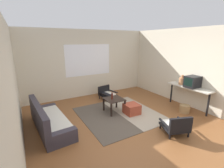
{
  "coord_description": "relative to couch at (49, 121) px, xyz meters",
  "views": [
    {
      "loc": [
        -2.45,
        -3.17,
        2.28
      ],
      "look_at": [
        0.0,
        1.08,
        0.94
      ],
      "focal_mm": 25.73,
      "sensor_mm": 36.0,
      "label": 1
    }
  ],
  "objects": [
    {
      "name": "glass_bottle",
      "position": [
        1.96,
        0.07,
        0.33
      ],
      "size": [
        0.06,
        0.06,
        0.24
      ],
      "color": "#5B2319",
      "rests_on": "coffee_table"
    },
    {
      "name": "crt_television",
      "position": [
        4.36,
        -1.05,
        0.75
      ],
      "size": [
        0.47,
        0.37,
        0.37
      ],
      "color": "black",
      "rests_on": "console_shelf"
    },
    {
      "name": "console_shelf",
      "position": [
        4.36,
        -0.96,
        0.47
      ],
      "size": [
        0.4,
        1.51,
        0.79
      ],
      "color": "beige",
      "rests_on": "ground"
    },
    {
      "name": "ground_plane",
      "position": [
        1.99,
        -0.95,
        -0.23
      ],
      "size": [
        7.8,
        7.8,
        0.0
      ],
      "primitive_type": "plane",
      "color": "brown"
    },
    {
      "name": "coffee_table",
      "position": [
        2.03,
        0.05,
        0.14
      ],
      "size": [
        0.58,
        0.59,
        0.46
      ],
      "color": "black",
      "rests_on": "ground"
    },
    {
      "name": "ottoman_orange",
      "position": [
        2.45,
        -0.35,
        -0.06
      ],
      "size": [
        0.46,
        0.46,
        0.33
      ],
      "primitive_type": "cube",
      "rotation": [
        0.0,
        0.0,
        -0.03
      ],
      "color": "#993D28",
      "rests_on": "ground"
    },
    {
      "name": "couch",
      "position": [
        0.0,
        0.0,
        0.0
      ],
      "size": [
        0.85,
        1.97,
        0.74
      ],
      "color": "#38333D",
      "rests_on": "ground"
    },
    {
      "name": "area_rug",
      "position": [
        2.07,
        -0.19,
        -0.22
      ],
      "size": [
        2.33,
        2.37,
        0.01
      ],
      "color": "#4C4238",
      "rests_on": "ground"
    },
    {
      "name": "armchair_by_window",
      "position": [
        2.42,
        1.28,
        0.0
      ],
      "size": [
        0.65,
        0.68,
        0.49
      ],
      "color": "black",
      "rests_on": "ground"
    },
    {
      "name": "wicker_basket",
      "position": [
        3.99,
        -1.14,
        -0.1
      ],
      "size": [
        0.31,
        0.31,
        0.26
      ],
      "primitive_type": "cylinder",
      "color": "#9E7A4C",
      "rests_on": "ground"
    },
    {
      "name": "armchair_striped_foreground",
      "position": [
        2.7,
        -1.84,
        0.01
      ],
      "size": [
        0.73,
        0.74,
        0.54
      ],
      "color": "black",
      "rests_on": "ground"
    },
    {
      "name": "side_wall_right",
      "position": [
        4.65,
        -0.65,
        1.12
      ],
      "size": [
        0.12,
        6.6,
        2.7
      ],
      "primitive_type": "cube",
      "color": "beige",
      "rests_on": "ground"
    },
    {
      "name": "side_wall_left",
      "position": [
        -0.67,
        -0.65,
        1.12
      ],
      "size": [
        0.12,
        6.6,
        2.7
      ],
      "primitive_type": "cube",
      "color": "beige",
      "rests_on": "ground"
    },
    {
      "name": "clay_vase",
      "position": [
        4.36,
        -0.66,
        0.69
      ],
      "size": [
        0.21,
        0.21,
        0.33
      ],
      "color": "#A87047",
      "rests_on": "console_shelf"
    },
    {
      "name": "far_wall_with_window",
      "position": [
        1.99,
        2.11,
        1.12
      ],
      "size": [
        5.6,
        0.13,
        2.7
      ],
      "color": "beige",
      "rests_on": "ground"
    }
  ]
}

